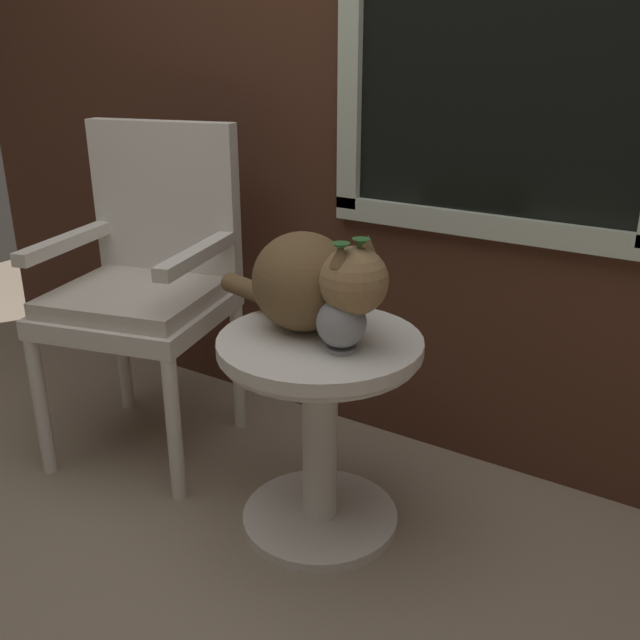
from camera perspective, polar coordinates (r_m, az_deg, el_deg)
The scene contains 6 objects.
ground_plane at distance 2.02m, azimuth -4.98°, elevation -17.88°, with size 6.00×6.00×0.00m, color gray.
back_wall at distance 2.22m, azimuth 7.18°, elevation 21.75°, with size 4.00×0.07×2.60m.
wicker_side_table at distance 1.91m, azimuth 0.00°, elevation -6.64°, with size 0.54×0.54×0.57m.
wicker_chair at distance 2.33m, azimuth -13.64°, elevation 3.60°, with size 0.62×0.61×1.05m.
cat at distance 1.82m, azimuth -0.76°, elevation 3.12°, with size 0.59×0.32×0.28m.
pewter_vase_with_ivy at distance 1.72m, azimuth 1.75°, elevation 0.30°, with size 0.12×0.12×0.28m.
Camera 1 is at (0.98, -1.22, 1.27)m, focal length 39.91 mm.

